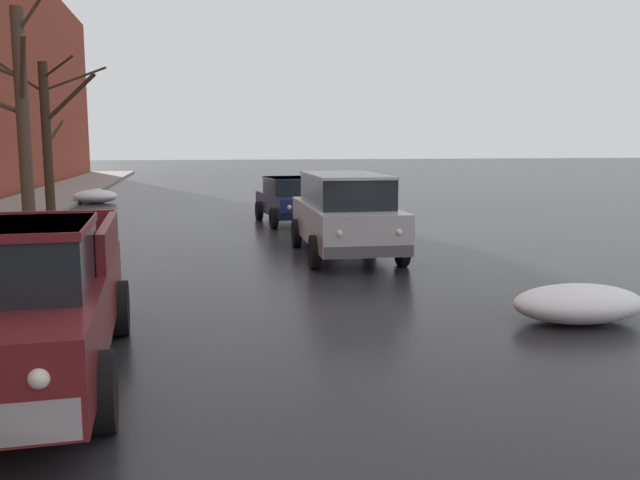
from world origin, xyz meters
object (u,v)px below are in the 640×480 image
bare_tree_mid_block (20,112)px  sedan_darkblue_parked_kerbside_mid (292,199)px  pickup_truck_maroon_approaching_near_lane (16,302)px  suv_silver_parked_kerbside_close (345,211)px  bare_tree_far_down_block (48,132)px

bare_tree_mid_block → sedan_darkblue_parked_kerbside_mid: bearing=-2.9°
bare_tree_mid_block → pickup_truck_maroon_approaching_near_lane: (3.00, -13.95, -2.49)m
sedan_darkblue_parked_kerbside_mid → bare_tree_mid_block: bearing=177.1°
suv_silver_parked_kerbside_close → sedan_darkblue_parked_kerbside_mid: bearing=92.0°
bare_tree_mid_block → pickup_truck_maroon_approaching_near_lane: size_ratio=1.34×
sedan_darkblue_parked_kerbside_mid → bare_tree_far_down_block: bearing=154.9°
bare_tree_mid_block → sedan_darkblue_parked_kerbside_mid: bare_tree_mid_block is taller
pickup_truck_maroon_approaching_near_lane → sedan_darkblue_parked_kerbside_mid: bearing=70.0°
bare_tree_far_down_block → pickup_truck_maroon_approaching_near_lane: bare_tree_far_down_block is taller
sedan_darkblue_parked_kerbside_mid → suv_silver_parked_kerbside_close: bearing=-88.0°
bare_tree_mid_block → bare_tree_far_down_block: bearing=87.4°
bare_tree_far_down_block → sedan_darkblue_parked_kerbside_mid: (7.78, -3.65, -2.12)m
suv_silver_parked_kerbside_close → bare_tree_far_down_block: bearing=128.7°
bare_tree_far_down_block → pickup_truck_maroon_approaching_near_lane: 17.54m
bare_tree_mid_block → suv_silver_parked_kerbside_close: bare_tree_mid_block is taller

